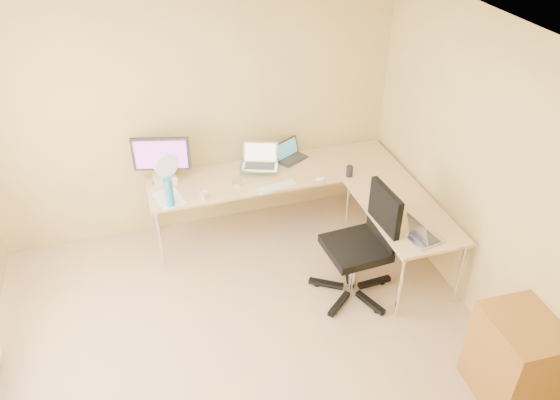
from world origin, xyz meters
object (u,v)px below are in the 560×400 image
object	(u,v)px
monitor	(162,159)
keyboard	(277,187)
office_chair	(355,252)
water_bottle	(169,193)
desk_main	(275,201)
desk_fan	(166,169)
cabinet	(514,361)
laptop_return	(426,230)
laptop_black	(292,151)
mug	(204,196)
laptop_center	(260,157)
desk_return	(399,240)

from	to	relation	value
monitor	keyboard	distance (m)	1.18
monitor	office_chair	xyz separation A→B (m)	(1.54, -1.37, -0.47)
water_bottle	office_chair	distance (m)	1.82
desk_main	desk_fan	xyz separation A→B (m)	(-1.10, 0.13, 0.52)
keyboard	cabinet	world-z (taller)	cabinet
desk_fan	cabinet	world-z (taller)	desk_fan
laptop_return	cabinet	xyz separation A→B (m)	(0.19, -1.12, -0.48)
laptop_black	mug	size ratio (longest dim) A/B	3.67
laptop_center	laptop_return	distance (m)	1.87
desk_fan	office_chair	size ratio (longest dim) A/B	0.27
laptop_black	monitor	bearing A→B (deg)	151.35
laptop_black	office_chair	size ratio (longest dim) A/B	0.29
desk_return	monitor	distance (m)	2.49
mug	desk_fan	world-z (taller)	desk_fan
keyboard	cabinet	distance (m)	2.61
desk_main	laptop_return	world-z (taller)	laptop_return
laptop_center	laptop_return	bearing A→B (deg)	-34.50
monitor	keyboard	world-z (taller)	monitor
office_chair	cabinet	bearing A→B (deg)	-66.53
desk_return	monitor	xyz separation A→B (m)	(-2.10, 1.18, 0.61)
laptop_center	desk_main	bearing A→B (deg)	-2.01
office_chair	laptop_black	bearing A→B (deg)	93.05
desk_main	cabinet	world-z (taller)	cabinet
laptop_black	laptop_return	world-z (taller)	laptop_return
keyboard	water_bottle	size ratio (longest dim) A/B	1.40
mug	water_bottle	xyz separation A→B (m)	(-0.32, 0.00, 0.11)
laptop_center	cabinet	distance (m)	2.99
desk_fan	office_chair	bearing A→B (deg)	-57.18
mug	water_bottle	world-z (taller)	water_bottle
monitor	desk_return	bearing A→B (deg)	-15.11
laptop_center	desk_fan	xyz separation A→B (m)	(-0.95, 0.07, -0.02)
desk_fan	office_chair	distance (m)	2.05
laptop_center	water_bottle	world-z (taller)	same
desk_return	mug	bearing A→B (deg)	158.44
water_bottle	office_chair	size ratio (longest dim) A/B	0.26
desk_main	monitor	world-z (taller)	monitor
cabinet	keyboard	bearing A→B (deg)	119.43
laptop_center	desk_fan	bearing A→B (deg)	-164.31
desk_main	laptop_black	bearing A→B (deg)	39.24
desk_return	laptop_center	xyz separation A→B (m)	(-1.12, 1.06, 0.54)
monitor	keyboard	size ratio (longest dim) A/B	1.39
laptop_black	desk_fan	distance (m)	1.35
laptop_return	cabinet	distance (m)	1.24
desk_return	desk_fan	bearing A→B (deg)	151.33
monitor	cabinet	world-z (taller)	monitor
desk_main	laptop_return	bearing A→B (deg)	-57.49
desk_return	laptop_return	size ratio (longest dim) A/B	4.12
desk_main	desk_return	world-z (taller)	same
laptop_center	mug	world-z (taller)	laptop_center
desk_fan	laptop_black	bearing A→B (deg)	-13.07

